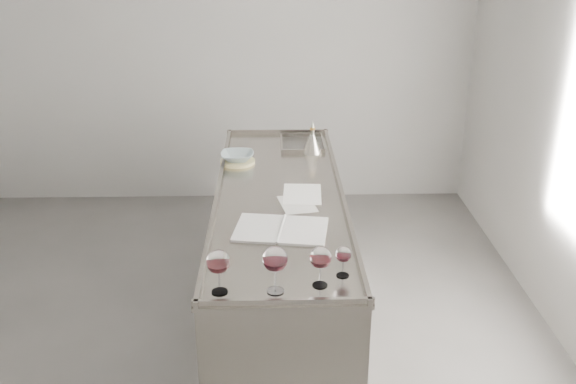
{
  "coord_description": "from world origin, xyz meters",
  "views": [
    {
      "loc": [
        0.46,
        -3.19,
        2.42
      ],
      "look_at": [
        0.55,
        0.15,
        1.02
      ],
      "focal_mm": 40.0,
      "sensor_mm": 36.0,
      "label": 1
    }
  ],
  "objects_px": {
    "wine_glass_right": "(321,258)",
    "ceramic_bowl": "(237,156)",
    "wine_glass_left": "(218,263)",
    "wine_funnel": "(312,143)",
    "counter": "(280,264)",
    "notebook": "(281,229)",
    "wine_glass_small": "(343,255)",
    "wine_glass_middle": "(275,260)"
  },
  "relations": [
    {
      "from": "wine_glass_left",
      "to": "wine_glass_right",
      "type": "bearing_deg",
      "value": 5.82
    },
    {
      "from": "wine_glass_left",
      "to": "notebook",
      "type": "height_order",
      "value": "wine_glass_left"
    },
    {
      "from": "wine_glass_middle",
      "to": "ceramic_bowl",
      "type": "distance_m",
      "value": 1.65
    },
    {
      "from": "wine_glass_left",
      "to": "ceramic_bowl",
      "type": "bearing_deg",
      "value": 90.0
    },
    {
      "from": "counter",
      "to": "ceramic_bowl",
      "type": "relative_size",
      "value": 11.0
    },
    {
      "from": "counter",
      "to": "wine_glass_middle",
      "type": "height_order",
      "value": "wine_glass_middle"
    },
    {
      "from": "wine_glass_middle",
      "to": "wine_funnel",
      "type": "distance_m",
      "value": 1.86
    },
    {
      "from": "wine_glass_left",
      "to": "wine_glass_right",
      "type": "relative_size",
      "value": 1.06
    },
    {
      "from": "wine_funnel",
      "to": "counter",
      "type": "bearing_deg",
      "value": -107.42
    },
    {
      "from": "wine_glass_middle",
      "to": "notebook",
      "type": "relative_size",
      "value": 0.42
    },
    {
      "from": "wine_glass_middle",
      "to": "ceramic_bowl",
      "type": "bearing_deg",
      "value": 98.49
    },
    {
      "from": "ceramic_bowl",
      "to": "wine_funnel",
      "type": "height_order",
      "value": "wine_funnel"
    },
    {
      "from": "counter",
      "to": "wine_glass_middle",
      "type": "bearing_deg",
      "value": -91.7
    },
    {
      "from": "wine_funnel",
      "to": "notebook",
      "type": "bearing_deg",
      "value": -100.83
    },
    {
      "from": "wine_glass_small",
      "to": "ceramic_bowl",
      "type": "bearing_deg",
      "value": 110.12
    },
    {
      "from": "counter",
      "to": "wine_glass_small",
      "type": "xyz_separation_m",
      "value": [
        0.27,
        -0.95,
        0.57
      ]
    },
    {
      "from": "counter",
      "to": "wine_glass_left",
      "type": "relative_size",
      "value": 11.92
    },
    {
      "from": "wine_glass_left",
      "to": "notebook",
      "type": "bearing_deg",
      "value": 65.28
    },
    {
      "from": "notebook",
      "to": "wine_glass_left",
      "type": "bearing_deg",
      "value": -106.31
    },
    {
      "from": "wine_glass_left",
      "to": "ceramic_bowl",
      "type": "height_order",
      "value": "wine_glass_left"
    },
    {
      "from": "wine_glass_right",
      "to": "wine_funnel",
      "type": "bearing_deg",
      "value": 87.68
    },
    {
      "from": "ceramic_bowl",
      "to": "wine_funnel",
      "type": "bearing_deg",
      "value": 22.3
    },
    {
      "from": "wine_glass_right",
      "to": "ceramic_bowl",
      "type": "distance_m",
      "value": 1.65
    },
    {
      "from": "wine_glass_middle",
      "to": "notebook",
      "type": "bearing_deg",
      "value": 86.88
    },
    {
      "from": "wine_glass_small",
      "to": "notebook",
      "type": "height_order",
      "value": "wine_glass_small"
    },
    {
      "from": "wine_glass_right",
      "to": "wine_glass_small",
      "type": "distance_m",
      "value": 0.14
    },
    {
      "from": "ceramic_bowl",
      "to": "notebook",
      "type": "bearing_deg",
      "value": -75.01
    },
    {
      "from": "wine_glass_small",
      "to": "counter",
      "type": "bearing_deg",
      "value": 106.07
    },
    {
      "from": "wine_glass_middle",
      "to": "notebook",
      "type": "xyz_separation_m",
      "value": [
        0.03,
        0.6,
        -0.15
      ]
    },
    {
      "from": "wine_glass_small",
      "to": "ceramic_bowl",
      "type": "xyz_separation_m",
      "value": [
        -0.55,
        1.5,
        -0.06
      ]
    },
    {
      "from": "wine_glass_left",
      "to": "wine_glass_small",
      "type": "bearing_deg",
      "value": 13.02
    },
    {
      "from": "counter",
      "to": "notebook",
      "type": "xyz_separation_m",
      "value": [
        0.0,
        -0.48,
        0.47
      ]
    },
    {
      "from": "wine_glass_right",
      "to": "notebook",
      "type": "xyz_separation_m",
      "value": [
        -0.16,
        0.55,
        -0.13
      ]
    },
    {
      "from": "notebook",
      "to": "ceramic_bowl",
      "type": "bearing_deg",
      "value": 113.4
    },
    {
      "from": "counter",
      "to": "notebook",
      "type": "bearing_deg",
      "value": -89.94
    },
    {
      "from": "wine_glass_middle",
      "to": "wine_glass_small",
      "type": "xyz_separation_m",
      "value": [
        0.31,
        0.13,
        -0.05
      ]
    },
    {
      "from": "wine_glass_left",
      "to": "wine_glass_middle",
      "type": "xyz_separation_m",
      "value": [
        0.24,
        -0.0,
        0.01
      ]
    },
    {
      "from": "wine_funnel",
      "to": "ceramic_bowl",
      "type": "bearing_deg",
      "value": -157.7
    },
    {
      "from": "wine_funnel",
      "to": "wine_glass_small",
      "type": "bearing_deg",
      "value": -88.76
    },
    {
      "from": "wine_glass_left",
      "to": "wine_glass_small",
      "type": "xyz_separation_m",
      "value": [
        0.55,
        0.13,
        -0.04
      ]
    },
    {
      "from": "wine_glass_right",
      "to": "notebook",
      "type": "bearing_deg",
      "value": 106.57
    },
    {
      "from": "wine_glass_right",
      "to": "wine_funnel",
      "type": "relative_size",
      "value": 0.86
    }
  ]
}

